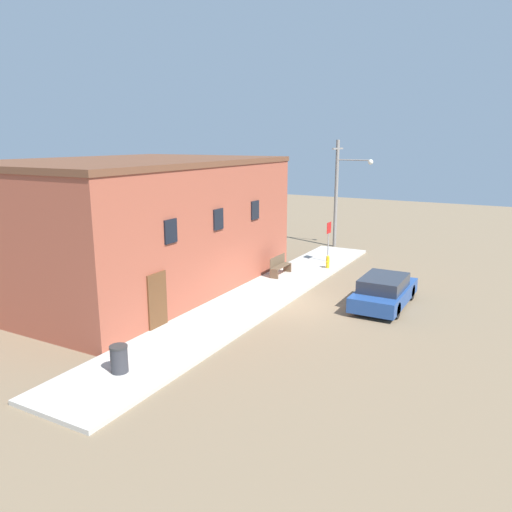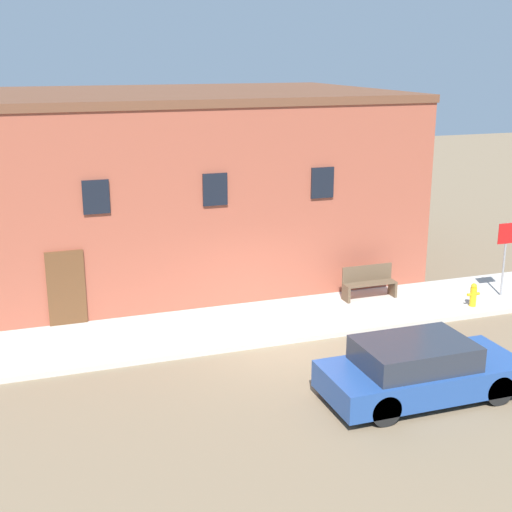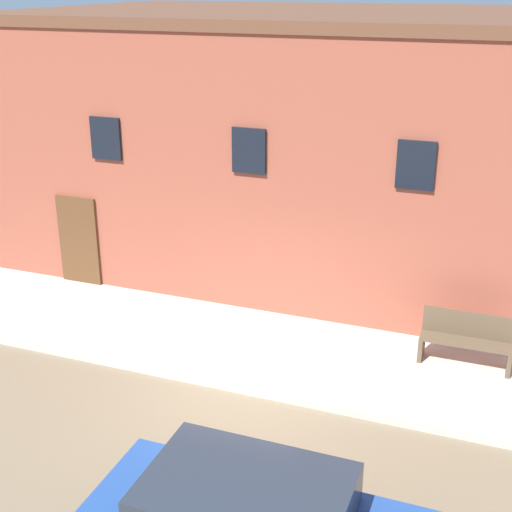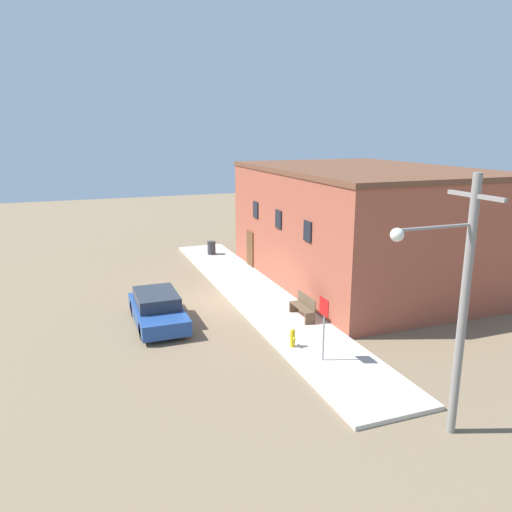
{
  "view_description": "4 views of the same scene",
  "coord_description": "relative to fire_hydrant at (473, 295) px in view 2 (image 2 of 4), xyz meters",
  "views": [
    {
      "loc": [
        -18.67,
        -8.59,
        6.9
      ],
      "look_at": [
        -0.3,
        1.49,
        2.0
      ],
      "focal_mm": 35.0,
      "sensor_mm": 36.0,
      "label": 1
    },
    {
      "loc": [
        -6.3,
        -15.78,
        7.23
      ],
      "look_at": [
        -0.3,
        1.49,
        2.0
      ],
      "focal_mm": 50.0,
      "sensor_mm": 36.0,
      "label": 2
    },
    {
      "loc": [
        3.99,
        -9.87,
        6.78
      ],
      "look_at": [
        -0.3,
        1.49,
        2.0
      ],
      "focal_mm": 50.0,
      "sensor_mm": 36.0,
      "label": 3
    },
    {
      "loc": [
        21.44,
        -6.64,
        7.85
      ],
      "look_at": [
        -0.3,
        1.49,
        2.0
      ],
      "focal_mm": 35.0,
      "sensor_mm": 36.0,
      "label": 4
    }
  ],
  "objects": [
    {
      "name": "ground_plane",
      "position": [
        -6.03,
        -0.55,
        -0.49
      ],
      "size": [
        80.0,
        80.0,
        0.0
      ],
      "primitive_type": "plane",
      "color": "#7A664C"
    },
    {
      "name": "sidewalk",
      "position": [
        -6.03,
        0.94,
        -0.42
      ],
      "size": [
        22.6,
        2.97,
        0.15
      ],
      "color": "#BCB7AD",
      "rests_on": "ground"
    },
    {
      "name": "brick_building",
      "position": [
        -7.03,
        7.13,
        2.52
      ],
      "size": [
        14.0,
        9.54,
        6.03
      ],
      "color": "#9E4C38",
      "rests_on": "ground"
    },
    {
      "name": "fire_hydrant",
      "position": [
        0.0,
        0.0,
        0.0
      ],
      "size": [
        0.4,
        0.19,
        0.69
      ],
      "color": "gold",
      "rests_on": "sidewalk"
    },
    {
      "name": "stop_sign",
      "position": [
        1.38,
        0.51,
        1.22
      ],
      "size": [
        0.62,
        0.06,
        2.25
      ],
      "color": "gray",
      "rests_on": "sidewalk"
    },
    {
      "name": "bench",
      "position": [
        -2.52,
        1.65,
        0.14
      ],
      "size": [
        1.63,
        0.44,
        0.98
      ],
      "color": "brown",
      "rests_on": "sidewalk"
    },
    {
      "name": "parked_car",
      "position": [
        -4.37,
        -4.18,
        0.15
      ],
      "size": [
        4.38,
        1.89,
        1.32
      ],
      "color": "black",
      "rests_on": "ground"
    }
  ]
}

